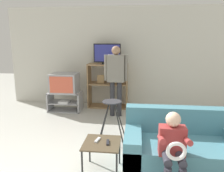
# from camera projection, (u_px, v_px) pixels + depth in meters

# --- Properties ---
(wall_back) EXTENTS (6.40, 0.06, 2.60)m
(wall_back) POSITION_uv_depth(u_px,v_px,m) (126.00, 57.00, 5.78)
(wall_back) COLOR beige
(wall_back) RESTS_ON ground_plane
(tv_stand) EXTENTS (0.81, 0.44, 0.47)m
(tv_stand) POSITION_uv_depth(u_px,v_px,m) (65.00, 101.00, 5.48)
(tv_stand) COLOR #A8A8AD
(tv_stand) RESTS_ON ground_plane
(television_main) EXTENTS (0.65, 0.53, 0.47)m
(television_main) POSITION_uv_depth(u_px,v_px,m) (65.00, 83.00, 5.39)
(television_main) COLOR #9E9EA3
(television_main) RESTS_ON tv_stand
(media_shelf) EXTENTS (1.02, 0.43, 1.15)m
(media_shelf) POSITION_uv_depth(u_px,v_px,m) (108.00, 85.00, 5.71)
(media_shelf) COLOR #9E7A51
(media_shelf) RESTS_ON ground_plane
(television_flat) EXTENTS (0.69, 0.20, 0.51)m
(television_flat) POSITION_uv_depth(u_px,v_px,m) (107.00, 54.00, 5.51)
(television_flat) COLOR black
(television_flat) RESTS_ON media_shelf
(folding_stool) EXTENTS (0.46, 0.37, 0.71)m
(folding_stool) POSITION_uv_depth(u_px,v_px,m) (112.00, 109.00, 3.81)
(folding_stool) COLOR black
(folding_stool) RESTS_ON ground_plane
(snack_table) EXTENTS (0.48, 0.48, 0.42)m
(snack_table) POSITION_uv_depth(u_px,v_px,m) (102.00, 146.00, 2.89)
(snack_table) COLOR brown
(snack_table) RESTS_ON ground_plane
(remote_control_black) EXTENTS (0.05, 0.15, 0.02)m
(remote_control_black) POSITION_uv_depth(u_px,v_px,m) (108.00, 142.00, 2.86)
(remote_control_black) COLOR #232328
(remote_control_black) RESTS_ON snack_table
(remote_control_white) EXTENTS (0.07, 0.15, 0.02)m
(remote_control_white) POSITION_uv_depth(u_px,v_px,m) (97.00, 140.00, 2.93)
(remote_control_white) COLOR silver
(remote_control_white) RESTS_ON snack_table
(couch) EXTENTS (1.55, 0.83, 0.81)m
(couch) POSITION_uv_depth(u_px,v_px,m) (182.00, 151.00, 2.94)
(couch) COLOR teal
(couch) RESTS_ON ground_plane
(person_standing_adult) EXTENTS (0.53, 0.20, 1.62)m
(person_standing_adult) POSITION_uv_depth(u_px,v_px,m) (116.00, 74.00, 4.95)
(person_standing_adult) COLOR #2D2D33
(person_standing_adult) RESTS_ON ground_plane
(person_seated_child) EXTENTS (0.33, 0.43, 0.96)m
(person_seated_child) POSITION_uv_depth(u_px,v_px,m) (173.00, 147.00, 2.43)
(person_seated_child) COLOR #2D2D38
(person_seated_child) RESTS_ON ground_plane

